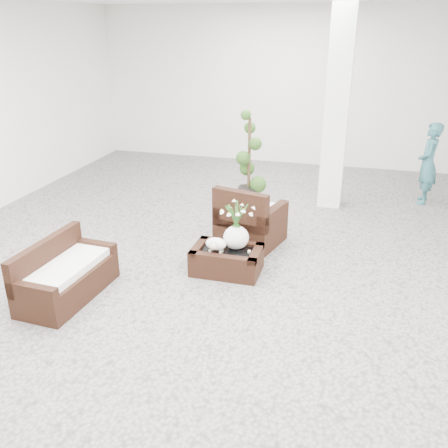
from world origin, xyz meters
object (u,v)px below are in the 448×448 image
(coffee_table, at_px, (227,261))
(topiary, at_px, (249,157))
(armchair, at_px, (251,214))
(loveseat, at_px, (66,270))

(coffee_table, relative_size, topiary, 0.54)
(topiary, bearing_deg, armchair, -76.10)
(coffee_table, xyz_separation_m, armchair, (0.10, 1.02, 0.30))
(loveseat, relative_size, topiary, 0.79)
(coffee_table, bearing_deg, armchair, 84.64)
(armchair, bearing_deg, topiary, -61.44)
(coffee_table, height_order, topiary, topiary)
(coffee_table, distance_m, armchair, 1.07)
(topiary, bearing_deg, coffee_table, -82.86)
(armchair, height_order, topiary, topiary)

